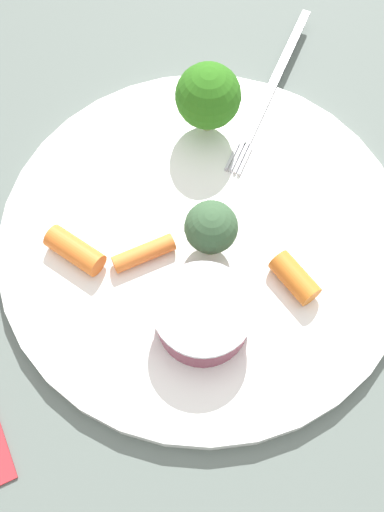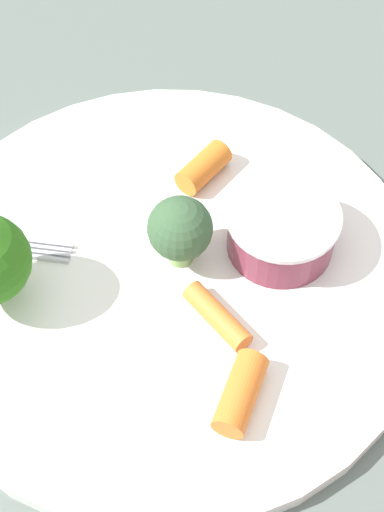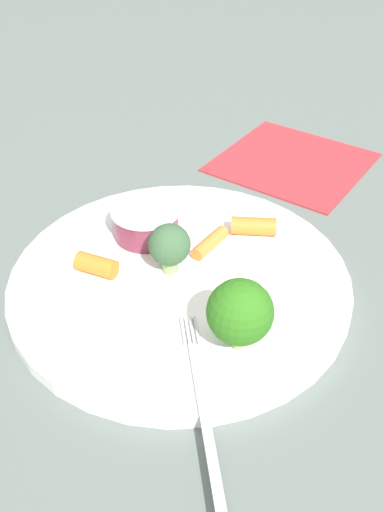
# 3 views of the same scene
# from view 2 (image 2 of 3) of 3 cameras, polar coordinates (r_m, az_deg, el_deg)

# --- Properties ---
(ground_plane) EXTENTS (2.40, 2.40, 0.00)m
(ground_plane) POSITION_cam_2_polar(r_m,az_deg,el_deg) (0.44, -1.89, -1.72)
(ground_plane) COLOR #59645E
(plate) EXTENTS (0.29, 0.29, 0.01)m
(plate) POSITION_cam_2_polar(r_m,az_deg,el_deg) (0.43, -1.91, -1.28)
(plate) COLOR white
(plate) RESTS_ON ground_plane
(sauce_cup) EXTENTS (0.06, 0.06, 0.03)m
(sauce_cup) POSITION_cam_2_polar(r_m,az_deg,el_deg) (0.43, 6.63, 1.92)
(sauce_cup) COLOR brown
(sauce_cup) RESTS_ON plate
(broccoli_floret_1) EXTENTS (0.04, 0.04, 0.05)m
(broccoli_floret_1) POSITION_cam_2_polar(r_m,az_deg,el_deg) (0.41, -0.58, 1.64)
(broccoli_floret_1) COLOR #83AD63
(broccoli_floret_1) RESTS_ON plate
(carrot_stick_0) EXTENTS (0.02, 0.04, 0.02)m
(carrot_stick_0) POSITION_cam_2_polar(r_m,az_deg,el_deg) (0.46, 0.85, 6.56)
(carrot_stick_0) COLOR orange
(carrot_stick_0) RESTS_ON plate
(carrot_stick_1) EXTENTS (0.04, 0.04, 0.02)m
(carrot_stick_1) POSITION_cam_2_polar(r_m,az_deg,el_deg) (0.38, 3.60, -10.08)
(carrot_stick_1) COLOR orange
(carrot_stick_1) RESTS_ON plate
(carrot_stick_2) EXTENTS (0.04, 0.01, 0.01)m
(carrot_stick_2) POSITION_cam_2_polar(r_m,az_deg,el_deg) (0.41, 1.96, -4.40)
(carrot_stick_2) COLOR orange
(carrot_stick_2) RESTS_ON plate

